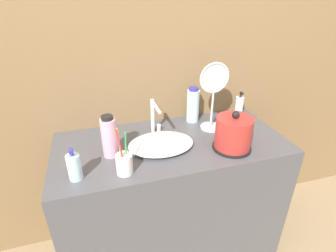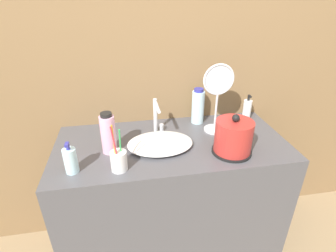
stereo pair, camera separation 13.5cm
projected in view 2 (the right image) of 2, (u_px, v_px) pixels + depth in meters
wall_back at (162, 41)px, 1.45m from camera, size 6.00×0.04×2.60m
vanity_counter at (171, 200)px, 1.59m from camera, size 1.23×0.57×0.83m
sink_basin at (160, 143)px, 1.35m from camera, size 0.34×0.25×0.04m
faucet at (157, 114)px, 1.44m from camera, size 0.06×0.17×0.20m
electric_kettle at (233, 138)px, 1.28m from camera, size 0.20×0.20×0.21m
toothbrush_cup at (119, 160)px, 1.17m from camera, size 0.07×0.07×0.22m
lotion_bottle at (71, 160)px, 1.15m from camera, size 0.06×0.06×0.15m
shampoo_bottle at (198, 106)px, 1.57m from camera, size 0.07×0.07×0.22m
mouthwash_bottle at (108, 134)px, 1.28m from camera, size 0.07×0.07×0.21m
hand_cream_bottle at (247, 109)px, 1.63m from camera, size 0.05×0.05×0.16m
vanity_mirror at (218, 94)px, 1.42m from camera, size 0.17×0.12×0.39m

